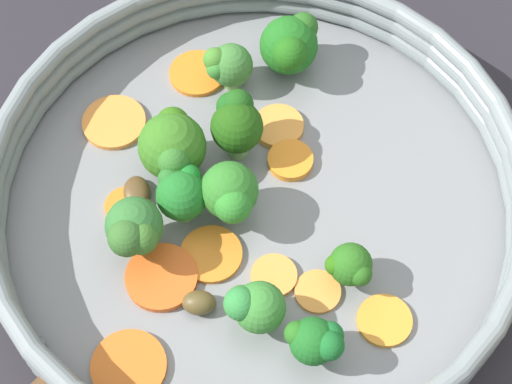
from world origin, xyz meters
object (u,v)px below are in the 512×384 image
object	(u,v)px
carrot_slice_3	(197,73)
carrot_slice_4	(161,277)
carrot_slice_5	(292,161)
carrot_slice_9	(207,251)
broccoli_floret_8	(134,230)
carrot_slice_2	(318,292)
skillet	(256,208)
broccoli_floret_9	(236,122)
broccoli_floret_4	(350,266)
carrot_slice_6	(384,321)
broccoli_floret_2	(290,45)
broccoli_floret_7	(316,341)
broccoli_floret_6	(182,193)
broccoli_floret_5	(231,196)
carrot_slice_10	(114,122)
broccoli_floret_1	(228,65)
broccoli_floret_3	(254,306)
carrot_slice_1	(278,126)
carrot_slice_0	(127,207)
carrot_slice_8	(274,276)
broccoli_floret_0	(173,145)
mushroom_piece_0	(199,303)
mushroom_piece_1	(137,191)

from	to	relation	value
carrot_slice_3	carrot_slice_4	world-z (taller)	carrot_slice_4
carrot_slice_5	carrot_slice_9	xyz separation A→B (m)	(-0.09, 0.01, -0.00)
broccoli_floret_8	carrot_slice_9	bearing A→B (deg)	-54.92
carrot_slice_2	skillet	bearing A→B (deg)	67.50
broccoli_floret_9	skillet	bearing A→B (deg)	-126.85
skillet	carrot_slice_4	world-z (taller)	carrot_slice_4
carrot_slice_5	broccoli_floret_4	world-z (taller)	broccoli_floret_4
carrot_slice_6	broccoli_floret_8	distance (m)	0.17
carrot_slice_3	broccoli_floret_2	size ratio (longest dim) A/B	0.84
broccoli_floret_7	broccoli_floret_6	bearing A→B (deg)	76.72
broccoli_floret_4	broccoli_floret_5	world-z (taller)	broccoli_floret_5
carrot_slice_3	carrot_slice_10	xyz separation A→B (m)	(-0.07, 0.02, 0.00)
carrot_slice_4	broccoli_floret_1	size ratio (longest dim) A/B	1.25
broccoli_floret_3	broccoli_floret_8	world-z (taller)	broccoli_floret_8
carrot_slice_5	broccoli_floret_3	world-z (taller)	broccoli_floret_3
carrot_slice_6	skillet	bearing A→B (deg)	79.86
carrot_slice_9	broccoli_floret_6	xyz separation A→B (m)	(0.01, 0.03, 0.02)
skillet	broccoli_floret_2	size ratio (longest dim) A/B	7.01
broccoli_floret_1	carrot_slice_9	bearing A→B (deg)	-148.51
carrot_slice_1	broccoli_floret_5	size ratio (longest dim) A/B	0.74
carrot_slice_1	broccoli_floret_8	distance (m)	0.14
broccoli_floret_5	broccoli_floret_7	world-z (taller)	broccoli_floret_5
carrot_slice_9	broccoli_floret_2	distance (m)	0.17
carrot_slice_3	broccoli_floret_9	world-z (taller)	broccoli_floret_9
carrot_slice_0	carrot_slice_9	distance (m)	0.06
carrot_slice_8	broccoli_floret_7	distance (m)	0.06
carrot_slice_10	broccoli_floret_9	xyz separation A→B (m)	(0.04, -0.08, 0.03)
broccoli_floret_0	broccoli_floret_5	size ratio (longest dim) A/B	1.06
skillet	mushroom_piece_0	bearing A→B (deg)	-168.64
carrot_slice_3	skillet	bearing A→B (deg)	-121.61
carrot_slice_5	mushroom_piece_0	distance (m)	0.13
broccoli_floret_1	broccoli_floret_2	bearing A→B (deg)	-34.76
carrot_slice_1	broccoli_floret_2	xyz separation A→B (m)	(0.05, 0.03, 0.02)
broccoli_floret_8	broccoli_floret_5	bearing A→B (deg)	-31.36
skillet	broccoli_floret_8	bearing A→B (deg)	151.88
broccoli_floret_7	mushroom_piece_1	distance (m)	0.17
carrot_slice_8	carrot_slice_1	bearing A→B (deg)	34.42
carrot_slice_5	broccoli_floret_0	bearing A→B (deg)	129.27
broccoli_floret_7	broccoli_floret_3	bearing A→B (deg)	95.94
carrot_slice_3	carrot_slice_5	world-z (taller)	carrot_slice_5
carrot_slice_1	mushroom_piece_0	distance (m)	0.15
carrot_slice_0	skillet	bearing A→B (deg)	-50.75
carrot_slice_2	mushroom_piece_0	xyz separation A→B (m)	(-0.05, 0.06, 0.01)
carrot_slice_1	mushroom_piece_0	size ratio (longest dim) A/B	1.68
carrot_slice_10	broccoli_floret_1	bearing A→B (deg)	-29.90
carrot_slice_3	broccoli_floret_6	xyz separation A→B (m)	(-0.10, -0.07, 0.02)
carrot_slice_1	mushroom_piece_1	xyz separation A→B (m)	(-0.10, 0.05, 0.00)
carrot_slice_4	mushroom_piece_1	size ratio (longest dim) A/B	1.96
carrot_slice_8	broccoli_floret_5	xyz separation A→B (m)	(0.02, 0.05, 0.03)
carrot_slice_0	carrot_slice_4	world-z (taller)	carrot_slice_4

